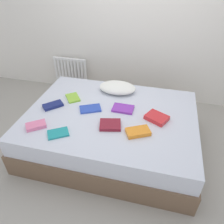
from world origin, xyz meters
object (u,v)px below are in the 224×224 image
(bed, at_px, (111,129))
(textbook_blue, at_px, (90,109))
(textbook_pink, at_px, (36,125))
(textbook_lime, at_px, (73,98))
(textbook_purple, at_px, (123,109))
(textbook_navy, at_px, (53,105))
(textbook_teal, at_px, (58,133))
(textbook_orange, at_px, (138,132))
(textbook_maroon, at_px, (110,125))
(radiator, at_px, (71,72))
(textbook_red, at_px, (157,118))
(pillow, at_px, (117,88))

(bed, bearing_deg, textbook_blue, 177.23)
(textbook_pink, xyz_separation_m, textbook_lime, (0.16, 0.62, -0.01))
(textbook_purple, xyz_separation_m, textbook_pink, (-0.84, -0.54, 0.01))
(bed, relative_size, textbook_navy, 8.66)
(textbook_teal, height_order, textbook_pink, textbook_pink)
(textbook_purple, bearing_deg, bed, -138.68)
(textbook_orange, bearing_deg, textbook_navy, 140.04)
(textbook_pink, bearing_deg, textbook_purple, -3.80)
(textbook_maroon, relative_size, textbook_purple, 0.90)
(textbook_pink, bearing_deg, textbook_maroon, -21.78)
(radiator, xyz_separation_m, textbook_red, (1.56, -1.19, 0.17))
(textbook_pink, bearing_deg, bed, -5.29)
(pillow, height_order, textbook_navy, pillow)
(textbook_red, height_order, textbook_orange, textbook_red)
(radiator, height_order, textbook_red, radiator)
(textbook_blue, relative_size, textbook_purple, 1.00)
(pillow, distance_m, textbook_orange, 0.88)
(textbook_orange, distance_m, textbook_purple, 0.45)
(bed, height_order, textbook_navy, textbook_navy)
(textbook_orange, bearing_deg, textbook_maroon, 144.27)
(radiator, xyz_separation_m, textbook_maroon, (1.08, -1.43, 0.17))
(textbook_pink, bearing_deg, textbook_lime, 38.66)
(textbook_blue, bearing_deg, textbook_pink, -161.67)
(radiator, distance_m, textbook_lime, 1.13)
(radiator, distance_m, textbook_blue, 1.42)
(radiator, bearing_deg, textbook_pink, -79.20)
(textbook_blue, relative_size, textbook_lime, 1.18)
(textbook_teal, xyz_separation_m, textbook_pink, (-0.28, 0.05, 0.01))
(textbook_teal, height_order, textbook_orange, textbook_orange)
(textbook_pink, height_order, textbook_lime, textbook_pink)
(bed, height_order, textbook_teal, textbook_teal)
(textbook_red, bearing_deg, textbook_pink, -133.15)
(textbook_red, bearing_deg, textbook_teal, -125.81)
(textbook_blue, xyz_separation_m, textbook_pink, (-0.46, -0.45, 0.01))
(radiator, bearing_deg, textbook_blue, -56.99)
(textbook_navy, height_order, textbook_pink, textbook_pink)
(textbook_navy, relative_size, textbook_maroon, 1.03)
(textbook_red, distance_m, textbook_blue, 0.78)
(textbook_blue, bearing_deg, textbook_orange, -51.24)
(textbook_teal, bearing_deg, textbook_lime, 67.13)
(textbook_red, height_order, textbook_blue, textbook_red)
(bed, height_order, textbook_purple, textbook_purple)
(bed, distance_m, textbook_red, 0.59)
(textbook_orange, distance_m, textbook_lime, 1.02)
(textbook_red, distance_m, textbook_purple, 0.42)
(radiator, xyz_separation_m, pillow, (0.99, -0.69, 0.21))
(textbook_teal, xyz_separation_m, textbook_purple, (0.56, 0.59, 0.00))
(pillow, height_order, textbook_red, pillow)
(textbook_navy, xyz_separation_m, textbook_pink, (0.00, -0.40, 0.00))
(radiator, relative_size, textbook_maroon, 2.62)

